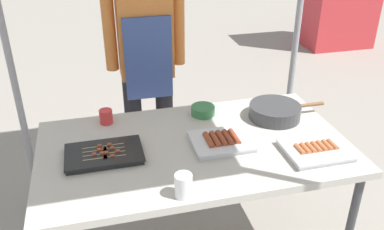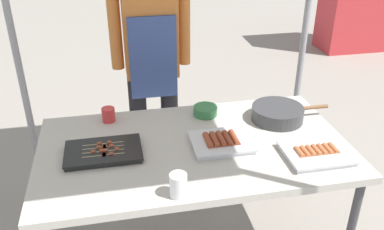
# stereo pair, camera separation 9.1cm
# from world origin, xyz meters

# --- Properties ---
(stall_table) EXTENTS (1.60, 0.90, 0.75)m
(stall_table) POSITION_xyz_m (0.00, 0.00, 0.70)
(stall_table) COLOR #B7B2A8
(stall_table) RESTS_ON ground
(tray_grilled_sausages) EXTENTS (0.31, 0.26, 0.05)m
(tray_grilled_sausages) POSITION_xyz_m (0.14, -0.03, 0.77)
(tray_grilled_sausages) COLOR silver
(tray_grilled_sausages) RESTS_ON stall_table
(tray_meat_skewers) EXTENTS (0.38, 0.25, 0.04)m
(tray_meat_skewers) POSITION_xyz_m (-0.46, 0.00, 0.77)
(tray_meat_skewers) COLOR black
(tray_meat_skewers) RESTS_ON stall_table
(tray_pork_links) EXTENTS (0.32, 0.27, 0.05)m
(tray_pork_links) POSITION_xyz_m (0.57, -0.23, 0.77)
(tray_pork_links) COLOR silver
(tray_pork_links) RESTS_ON stall_table
(cooking_wok) EXTENTS (0.46, 0.30, 0.08)m
(cooking_wok) POSITION_xyz_m (0.53, 0.17, 0.79)
(cooking_wok) COLOR #38383A
(cooking_wok) RESTS_ON stall_table
(condiment_bowl) EXTENTS (0.14, 0.14, 0.05)m
(condiment_bowl) POSITION_xyz_m (0.13, 0.31, 0.78)
(condiment_bowl) COLOR #33723F
(condiment_bowl) RESTS_ON stall_table
(drink_cup_near_edge) EXTENTS (0.07, 0.07, 0.08)m
(drink_cup_near_edge) POSITION_xyz_m (-0.43, 0.35, 0.79)
(drink_cup_near_edge) COLOR red
(drink_cup_near_edge) RESTS_ON stall_table
(drink_cup_by_wok) EXTENTS (0.08, 0.08, 0.11)m
(drink_cup_by_wok) POSITION_xyz_m (-0.15, -0.39, 0.81)
(drink_cup_by_wok) COLOR white
(drink_cup_by_wok) RESTS_ON stall_table
(vendor_woman) EXTENTS (0.52, 0.23, 1.66)m
(vendor_woman) POSITION_xyz_m (-0.12, 0.79, 0.99)
(vendor_woman) COLOR black
(vendor_woman) RESTS_ON ground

